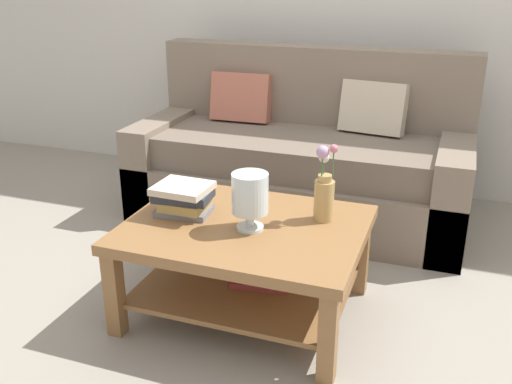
{
  "coord_description": "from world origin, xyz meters",
  "views": [
    {
      "loc": [
        0.85,
        -2.52,
        1.57
      ],
      "look_at": [
        -0.0,
        -0.14,
        0.56
      ],
      "focal_mm": 40.62,
      "sensor_mm": 36.0,
      "label": 1
    }
  ],
  "objects_px": {
    "glass_hurricane_vase": "(250,195)",
    "book_stack_main": "(183,198)",
    "coffee_table": "(245,249)",
    "flower_pitcher": "(324,191)",
    "couch": "(301,161)"
  },
  "relations": [
    {
      "from": "couch",
      "to": "glass_hurricane_vase",
      "type": "xyz_separation_m",
      "value": [
        0.11,
        -1.26,
        0.26
      ]
    },
    {
      "from": "glass_hurricane_vase",
      "to": "flower_pitcher",
      "type": "xyz_separation_m",
      "value": [
        0.28,
        0.21,
        -0.02
      ]
    },
    {
      "from": "couch",
      "to": "book_stack_main",
      "type": "relative_size",
      "value": 7.55
    },
    {
      "from": "glass_hurricane_vase",
      "to": "book_stack_main",
      "type": "bearing_deg",
      "value": 171.87
    },
    {
      "from": "coffee_table",
      "to": "book_stack_main",
      "type": "height_order",
      "value": "book_stack_main"
    },
    {
      "from": "book_stack_main",
      "to": "couch",
      "type": "bearing_deg",
      "value": 78.86
    },
    {
      "from": "glass_hurricane_vase",
      "to": "coffee_table",
      "type": "bearing_deg",
      "value": 132.72
    },
    {
      "from": "flower_pitcher",
      "to": "coffee_table",
      "type": "bearing_deg",
      "value": -152.95
    },
    {
      "from": "couch",
      "to": "flower_pitcher",
      "type": "xyz_separation_m",
      "value": [
        0.39,
        -1.06,
        0.24
      ]
    },
    {
      "from": "book_stack_main",
      "to": "glass_hurricane_vase",
      "type": "bearing_deg",
      "value": -8.13
    },
    {
      "from": "couch",
      "to": "flower_pitcher",
      "type": "height_order",
      "value": "couch"
    },
    {
      "from": "couch",
      "to": "coffee_table",
      "type": "height_order",
      "value": "couch"
    },
    {
      "from": "coffee_table",
      "to": "flower_pitcher",
      "type": "xyz_separation_m",
      "value": [
        0.32,
        0.16,
        0.27
      ]
    },
    {
      "from": "coffee_table",
      "to": "glass_hurricane_vase",
      "type": "xyz_separation_m",
      "value": [
        0.04,
        -0.04,
        0.29
      ]
    },
    {
      "from": "book_stack_main",
      "to": "flower_pitcher",
      "type": "bearing_deg",
      "value": 13.79
    }
  ]
}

